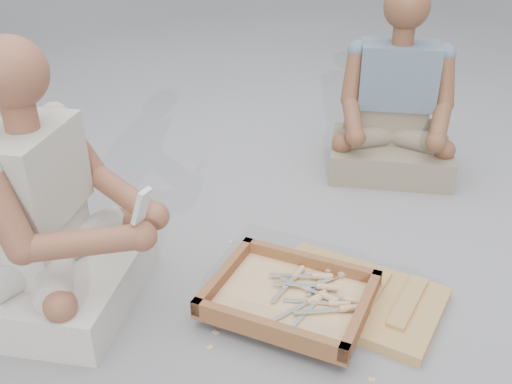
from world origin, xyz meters
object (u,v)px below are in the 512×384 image
(carved_panel, at_px, (353,297))
(craftsman, at_px, (53,222))
(tool_tray, at_px, (290,297))
(companion, at_px, (394,113))

(carved_panel, bearing_deg, craftsman, -162.72)
(craftsman, bearing_deg, tool_tray, 94.82)
(carved_panel, distance_m, tool_tray, 0.23)
(craftsman, relative_size, companion, 1.02)
(tool_tray, height_order, companion, companion)
(carved_panel, xyz_separation_m, companion, (-0.01, 1.10, 0.28))
(tool_tray, xyz_separation_m, companion, (0.18, 1.21, 0.24))
(carved_panel, xyz_separation_m, craftsman, (-0.95, -0.30, 0.29))
(craftsman, bearing_deg, companion, 137.62)
(tool_tray, bearing_deg, carved_panel, 31.37)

